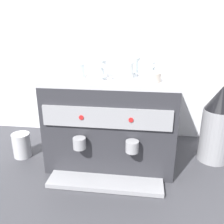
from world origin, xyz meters
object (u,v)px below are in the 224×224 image
Objects in this scene: ceramic_cup_3 at (147,68)px; ceramic_bowl_0 at (92,67)px; ceramic_cup_4 at (77,70)px; ceramic_cup_1 at (124,70)px; espresso_machine at (112,120)px; ceramic_cup_0 at (132,65)px; milk_pitcher at (22,145)px; ceramic_cup_2 at (97,69)px; coffee_grinder at (217,125)px; ceramic_bowl_1 at (150,77)px.

ceramic_bowl_0 is (-0.28, 0.08, -0.02)m from ceramic_cup_3.
ceramic_cup_1 is at bearing 7.03° from ceramic_cup_4.
ceramic_cup_1 is at bearing -35.10° from espresso_machine.
ceramic_cup_0 reaches higher than milk_pitcher.
ceramic_cup_2 is at bearing -156.13° from ceramic_cup_3.
ceramic_cup_1 is 1.05× the size of ceramic_bowl_0.
ceramic_cup_3 is 0.32m from ceramic_cup_4.
ceramic_cup_2 is 0.66m from coffee_grinder.
ceramic_cup_2 is 0.23m from ceramic_bowl_1.
ceramic_bowl_1 is at bearing -64.93° from ceramic_cup_0.
ceramic_cup_4 is at bearing -101.17° from ceramic_bowl_0.
ceramic_cup_4 is at bearing -169.17° from coffee_grinder.
ceramic_cup_2 is at bearing -165.05° from ceramic_cup_1.
ceramic_cup_3 is at bearing -173.99° from coffee_grinder.
ceramic_cup_0 reaches higher than coffee_grinder.
ceramic_bowl_1 is at bearing -5.12° from milk_pitcher.
ceramic_cup_1 is 0.29× the size of coffee_grinder.
ceramic_cup_3 is 0.12m from ceramic_bowl_1.
milk_pitcher is (-1.01, -0.10, -0.13)m from coffee_grinder.
ceramic_cup_2 reaches higher than ceramic_bowl_0.
coffee_grinder is at bearing 5.71° from milk_pitcher.
ceramic_cup_4 is at bearing -172.97° from ceramic_cup_1.
coffee_grinder reaches higher than milk_pitcher.
ceramic_cup_2 is at bearing 173.74° from ceramic_bowl_1.
ceramic_cup_4 is 0.53m from milk_pitcher.
milk_pitcher is at bearing -174.46° from ceramic_cup_3.
ceramic_cup_0 is 1.08× the size of ceramic_cup_4.
ceramic_bowl_1 is at bearing -84.33° from ceramic_cup_3.
ceramic_bowl_0 is at bearing 139.05° from espresso_machine.
ceramic_cup_0 is at bearing 115.07° from ceramic_bowl_1.
espresso_machine is 1.51× the size of coffee_grinder.
espresso_machine is at bearing -172.71° from ceramic_cup_3.
ceramic_cup_0 is 0.31× the size of coffee_grinder.
ceramic_cup_3 is at bearing 7.29° from espresso_machine.
espresso_machine is 0.31m from ceramic_cup_3.
ceramic_cup_1 is (-0.02, -0.13, -0.00)m from ceramic_cup_0.
ceramic_cup_2 is at bearing -3.05° from ceramic_cup_4.
ceramic_cup_2 is at bearing -130.66° from ceramic_cup_0.
ceramic_cup_3 is at bearing 23.87° from ceramic_cup_2.
espresso_machine is 5.55× the size of ceramic_cup_2.
coffee_grinder is (0.67, 0.13, -0.28)m from ceramic_cup_4.
ceramic_cup_3 reaches higher than milk_pitcher.
milk_pitcher is at bearing 175.07° from ceramic_cup_4.
milk_pitcher is (-0.54, 0.00, -0.42)m from ceramic_cup_1.
coffee_grinder is (0.64, -0.04, -0.27)m from ceramic_bowl_0.
ceramic_cup_0 is 1.13× the size of ceramic_cup_2.
ceramic_bowl_1 reaches higher than coffee_grinder.
ceramic_cup_0 is at bearing 12.93° from milk_pitcher.
ceramic_cup_4 reaches higher than milk_pitcher.
ceramic_cup_0 is 0.93× the size of milk_pitcher.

